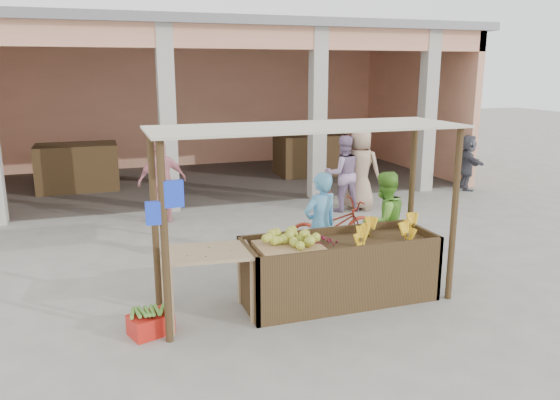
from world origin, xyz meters
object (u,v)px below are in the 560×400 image
object	(u,v)px
red_crate	(151,324)
vendor_blue	(320,222)
motorcycle	(332,225)
side_table	(207,262)
vendor_green	(384,220)
fruit_stall	(339,272)

from	to	relation	value
red_crate	vendor_blue	world-z (taller)	vendor_blue
vendor_blue	motorcycle	size ratio (longest dim) A/B	0.98
side_table	vendor_blue	world-z (taller)	vendor_blue
vendor_blue	side_table	bearing A→B (deg)	8.12
vendor_green	motorcycle	bearing A→B (deg)	-87.73
fruit_stall	red_crate	distance (m)	2.56
side_table	red_crate	world-z (taller)	side_table
vendor_green	side_table	bearing A→B (deg)	0.91
side_table	vendor_green	size ratio (longest dim) A/B	0.71
fruit_stall	vendor_blue	bearing A→B (deg)	85.17
side_table	red_crate	bearing A→B (deg)	-157.64
vendor_green	motorcycle	size ratio (longest dim) A/B	0.94
red_crate	vendor_green	bearing A→B (deg)	-4.57
motorcycle	red_crate	bearing A→B (deg)	119.22
side_table	vendor_blue	distance (m)	2.05
vendor_blue	vendor_green	xyz separation A→B (m)	(1.02, -0.08, -0.03)
side_table	fruit_stall	bearing A→B (deg)	6.55
red_crate	vendor_blue	xyz separation A→B (m)	(2.61, 1.03, 0.74)
motorcycle	vendor_green	bearing A→B (deg)	-167.72
red_crate	vendor_blue	bearing A→B (deg)	2.25
red_crate	vendor_blue	size ratio (longest dim) A/B	0.28
vendor_blue	motorcycle	bearing A→B (deg)	-137.69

